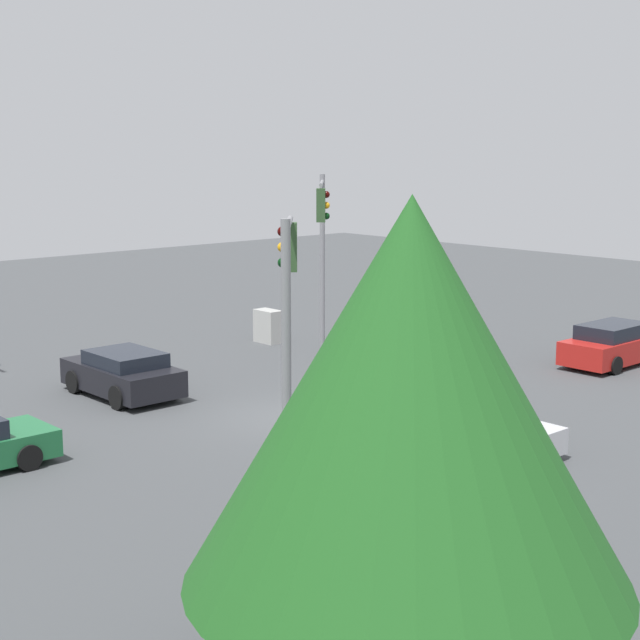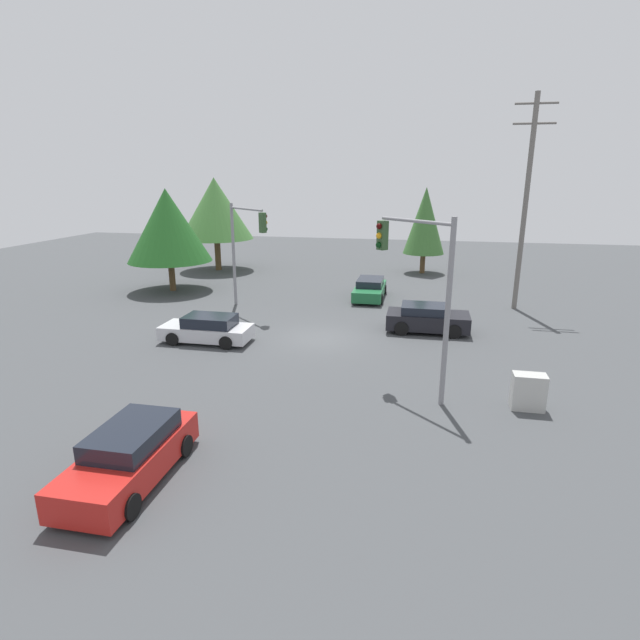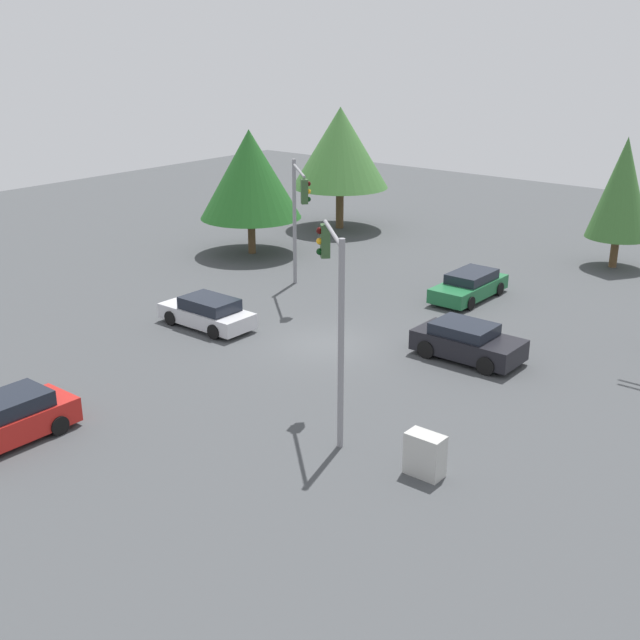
{
  "view_description": "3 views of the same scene",
  "coord_description": "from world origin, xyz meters",
  "px_view_note": "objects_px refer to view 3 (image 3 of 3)",
  "views": [
    {
      "loc": [
        -19.64,
        16.77,
        7.34
      ],
      "look_at": [
        1.33,
        -2.25,
        2.25
      ],
      "focal_mm": 55.0,
      "sensor_mm": 36.0,
      "label": 1
    },
    {
      "loc": [
        4.62,
        -22.37,
        7.53
      ],
      "look_at": [
        0.66,
        -2.97,
        1.8
      ],
      "focal_mm": 28.0,
      "sensor_mm": 36.0,
      "label": 2
    },
    {
      "loc": [
        18.44,
        -22.97,
        11.54
      ],
      "look_at": [
        1.13,
        -1.7,
        1.73
      ],
      "focal_mm": 45.0,
      "sensor_mm": 36.0,
      "label": 3
    }
  ],
  "objects_px": {
    "sedan_silver": "(207,313)",
    "sedan_dark": "(467,342)",
    "sedan_green": "(469,286)",
    "electrical_cabinet": "(425,455)",
    "traffic_signal_cross": "(299,206)",
    "traffic_signal_main": "(334,295)",
    "sedan_red": "(3,421)"
  },
  "relations": [
    {
      "from": "sedan_silver",
      "to": "electrical_cabinet",
      "type": "xyz_separation_m",
      "value": [
        13.4,
        -4.47,
        -0.0
      ]
    },
    {
      "from": "sedan_dark",
      "to": "electrical_cabinet",
      "type": "distance_m",
      "value": 8.84
    },
    {
      "from": "sedan_green",
      "to": "traffic_signal_cross",
      "type": "distance_m",
      "value": 8.68
    },
    {
      "from": "sedan_silver",
      "to": "sedan_green",
      "type": "bearing_deg",
      "value": -32.49
    },
    {
      "from": "traffic_signal_main",
      "to": "traffic_signal_cross",
      "type": "height_order",
      "value": "traffic_signal_main"
    },
    {
      "from": "sedan_red",
      "to": "electrical_cabinet",
      "type": "relative_size",
      "value": 3.54
    },
    {
      "from": "sedan_red",
      "to": "sedan_dark",
      "type": "xyz_separation_m",
      "value": [
        7.45,
        14.52,
        -0.0
      ]
    },
    {
      "from": "sedan_silver",
      "to": "sedan_red",
      "type": "bearing_deg",
      "value": -166.16
    },
    {
      "from": "traffic_signal_main",
      "to": "electrical_cabinet",
      "type": "relative_size",
      "value": 5.12
    },
    {
      "from": "sedan_silver",
      "to": "sedan_green",
      "type": "distance_m",
      "value": 12.19
    },
    {
      "from": "sedan_red",
      "to": "sedan_dark",
      "type": "height_order",
      "value": "sedan_red"
    },
    {
      "from": "sedan_silver",
      "to": "traffic_signal_cross",
      "type": "bearing_deg",
      "value": 1.63
    },
    {
      "from": "sedan_silver",
      "to": "traffic_signal_cross",
      "type": "height_order",
      "value": "traffic_signal_cross"
    },
    {
      "from": "traffic_signal_main",
      "to": "sedan_red",
      "type": "bearing_deg",
      "value": 88.35
    },
    {
      "from": "sedan_dark",
      "to": "traffic_signal_cross",
      "type": "distance_m",
      "value": 11.1
    },
    {
      "from": "sedan_silver",
      "to": "traffic_signal_main",
      "type": "xyz_separation_m",
      "value": [
        9.63,
        -3.77,
        3.68
      ]
    },
    {
      "from": "sedan_silver",
      "to": "sedan_dark",
      "type": "height_order",
      "value": "sedan_dark"
    },
    {
      "from": "sedan_red",
      "to": "traffic_signal_main",
      "type": "height_order",
      "value": "traffic_signal_main"
    },
    {
      "from": "sedan_green",
      "to": "electrical_cabinet",
      "type": "xyz_separation_m",
      "value": [
        6.85,
        -14.76,
        0.01
      ]
    },
    {
      "from": "sedan_green",
      "to": "sedan_red",
      "type": "relative_size",
      "value": 1.01
    },
    {
      "from": "sedan_green",
      "to": "sedan_dark",
      "type": "relative_size",
      "value": 1.1
    },
    {
      "from": "sedan_dark",
      "to": "traffic_signal_cross",
      "type": "bearing_deg",
      "value": -102.83
    },
    {
      "from": "sedan_red",
      "to": "traffic_signal_cross",
      "type": "bearing_deg",
      "value": -80.47
    },
    {
      "from": "sedan_silver",
      "to": "electrical_cabinet",
      "type": "relative_size",
      "value": 3.39
    },
    {
      "from": "sedan_red",
      "to": "sedan_dark",
      "type": "distance_m",
      "value": 16.32
    },
    {
      "from": "traffic_signal_main",
      "to": "electrical_cabinet",
      "type": "bearing_deg",
      "value": -147.37
    },
    {
      "from": "electrical_cabinet",
      "to": "traffic_signal_cross",
      "type": "bearing_deg",
      "value": 142.14
    },
    {
      "from": "sedan_red",
      "to": "traffic_signal_main",
      "type": "xyz_separation_m",
      "value": [
        6.97,
        7.01,
        3.62
      ]
    },
    {
      "from": "sedan_green",
      "to": "electrical_cabinet",
      "type": "distance_m",
      "value": 16.27
    },
    {
      "from": "sedan_dark",
      "to": "traffic_signal_main",
      "type": "height_order",
      "value": "traffic_signal_main"
    },
    {
      "from": "sedan_green",
      "to": "sedan_red",
      "type": "distance_m",
      "value": 21.42
    },
    {
      "from": "sedan_red",
      "to": "traffic_signal_cross",
      "type": "relative_size",
      "value": 0.72
    }
  ]
}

